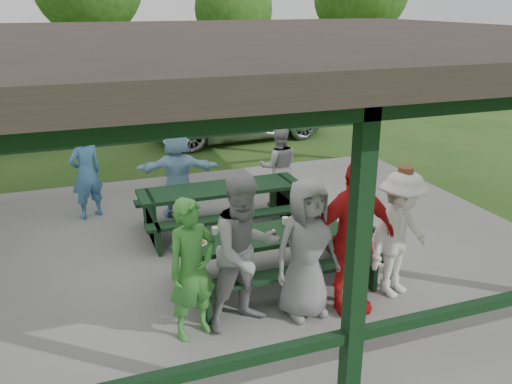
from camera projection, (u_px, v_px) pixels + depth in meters
name	position (u px, v px, depth m)	size (l,w,h in m)	color
ground	(225.00, 256.00, 8.40)	(90.00, 90.00, 0.00)	#264F18
concrete_slab	(225.00, 253.00, 8.38)	(10.00, 8.00, 0.10)	slate
pavilion_structure	(221.00, 45.00, 7.34)	(10.60, 8.60, 3.24)	black
picnic_table_near	(277.00, 250.00, 7.26)	(2.62, 1.39, 0.75)	black
picnic_table_far	(221.00, 203.00, 8.98)	(2.69, 1.39, 0.75)	black
table_setting	(278.00, 228.00, 7.21)	(2.31, 0.45, 0.10)	white
contestant_green	(192.00, 269.00, 6.00)	(0.60, 0.40, 1.66)	#3F8E37
contestant_grey_left	(246.00, 252.00, 6.19)	(0.91, 0.71, 1.87)	gray
contestant_grey_mid	(307.00, 249.00, 6.40)	(0.85, 0.55, 1.73)	gray
contestant_red	(353.00, 238.00, 6.47)	(1.13, 0.47, 1.93)	red
contestant_white_fedora	(400.00, 234.00, 6.87)	(1.23, 0.96, 1.73)	silver
spectator_lblue	(178.00, 173.00, 9.49)	(1.47, 0.47, 1.59)	#94C4E5
spectator_blue	(86.00, 173.00, 9.40)	(0.59, 0.39, 1.62)	teal
spectator_grey	(279.00, 167.00, 9.95)	(0.73, 0.57, 1.51)	#959597
pickup_truck	(239.00, 112.00, 15.47)	(2.39, 5.18, 1.44)	silver
farm_trailer	(12.00, 119.00, 14.75)	(3.85, 2.53, 1.36)	#1B2E98
tree_mid	(234.00, 9.00, 22.20)	(3.20, 3.20, 5.00)	#302113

